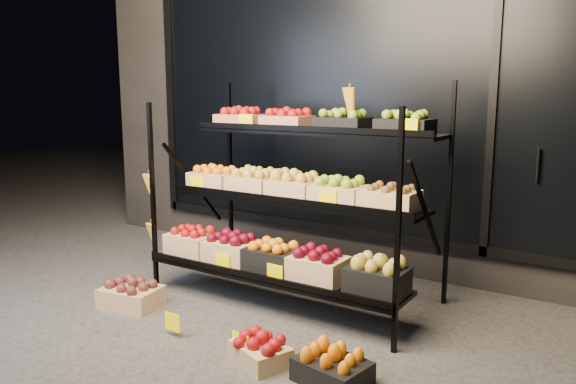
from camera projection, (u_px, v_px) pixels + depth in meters
The scene contains 8 objects.
ground at pixel (244, 325), 3.85m from camera, with size 24.00×24.00×0.00m, color #514F4C.
building at pixel (397, 75), 5.68m from camera, with size 6.00×2.08×3.50m.
display_rack at pixel (290, 199), 4.22m from camera, with size 2.18×1.02×1.73m.
tag_floor_a at pixel (173, 328), 3.66m from camera, with size 0.13×0.01×0.12m, color #FFEB00.
tag_floor_b at pixel (241, 349), 3.36m from camera, with size 0.13×0.01×0.12m, color #FFEB00.
floor_crate_left at pixel (131, 293), 4.18m from camera, with size 0.46×0.38×0.21m.
floor_crate_midright at pixel (260, 349), 3.30m from camera, with size 0.41×0.36×0.18m.
floor_crate_right at pixel (332, 367), 3.08m from camera, with size 0.43×0.35×0.20m.
Camera 1 is at (2.24, -2.88, 1.58)m, focal length 35.00 mm.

